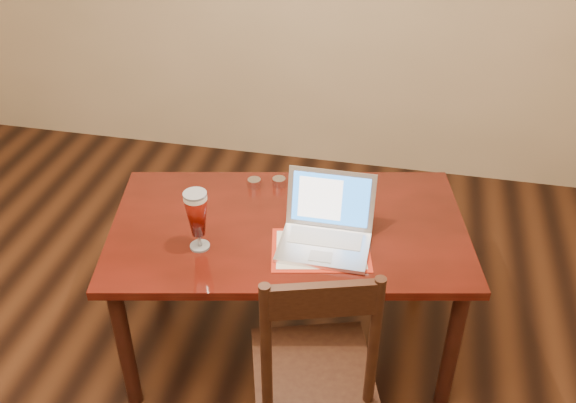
# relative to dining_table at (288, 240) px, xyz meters

# --- Properties ---
(room_shell) EXTENTS (4.51, 5.01, 2.71)m
(room_shell) POSITION_rel_dining_table_xyz_m (-0.43, -0.77, 1.13)
(room_shell) COLOR tan
(room_shell) RESTS_ON ground
(dining_table) EXTENTS (1.64, 1.14, 0.97)m
(dining_table) POSITION_rel_dining_table_xyz_m (0.00, 0.00, 0.00)
(dining_table) COLOR #490F09
(dining_table) RESTS_ON ground
(dining_chair) EXTENTS (0.54, 0.53, 1.03)m
(dining_chair) POSITION_rel_dining_table_xyz_m (0.22, -0.56, -0.14)
(dining_chair) COLOR black
(dining_chair) RESTS_ON ground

